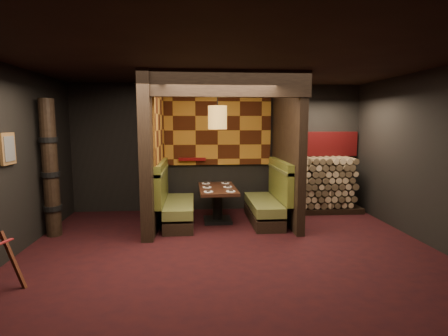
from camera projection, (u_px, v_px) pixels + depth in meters
floor at (231, 253)px, 5.38m from camera, size 6.50×5.50×0.02m
ceiling at (232, 62)px, 5.01m from camera, size 6.50×5.50×0.02m
wall_back at (219, 148)px, 7.93m from camera, size 6.50×0.02×2.85m
wall_front at (272, 203)px, 2.47m from camera, size 6.50×0.02×2.85m
wall_left at (2, 163)px, 4.93m from camera, size 0.02×5.50×2.85m
wall_right at (438, 159)px, 5.47m from camera, size 0.02×5.50×2.85m
partition_left at (153, 152)px, 6.72m from camera, size 0.20×2.20×2.85m
partition_right at (287, 151)px, 6.99m from camera, size 0.15×2.10×2.85m
header_beam at (226, 84)px, 5.73m from camera, size 2.85×0.18×0.44m
tapa_back_panel at (218, 130)px, 7.82m from camera, size 2.40×0.06×1.55m
tapa_side_panel at (159, 130)px, 6.85m from camera, size 0.04×1.85×1.45m
lacquer_shelf at (192, 159)px, 7.80m from camera, size 0.60×0.12×0.07m
booth_bench_left at (174, 204)px, 6.88m from camera, size 0.68×1.60×1.14m
booth_bench_right at (269, 202)px, 7.04m from camera, size 0.68×1.60×1.14m
dining_table at (218, 199)px, 7.02m from camera, size 0.75×1.35×0.71m
place_settings at (218, 187)px, 6.99m from camera, size 0.62×1.10×0.03m
pendant_lamp at (218, 117)px, 6.76m from camera, size 0.37×0.37×0.99m
framed_picture at (8, 149)px, 5.01m from camera, size 0.05×0.36×0.46m
totem_column at (50, 169)px, 6.07m from camera, size 0.31×0.31×2.40m
firewood_stack at (322, 185)px, 7.81m from camera, size 1.73×0.70×1.22m
mosaic_header at (318, 144)px, 8.03m from camera, size 1.83×0.10×0.56m
bay_front_post at (288, 150)px, 7.25m from camera, size 0.08×0.08×2.85m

